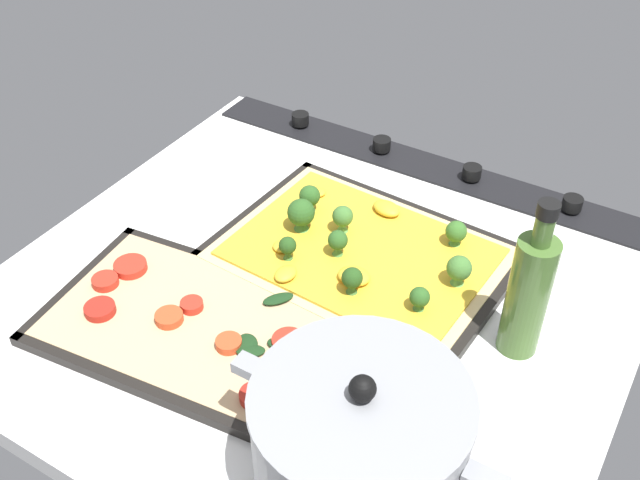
{
  "coord_description": "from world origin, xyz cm",
  "views": [
    {
      "loc": [
        -35.87,
        58.52,
        63.98
      ],
      "look_at": [
        0.49,
        -1.66,
        6.46
      ],
      "focal_mm": 42.32,
      "sensor_mm": 36.0,
      "label": 1
    }
  ],
  "objects_px": {
    "broccoli_pizza": "(359,251)",
    "cooking_pot": "(359,446)",
    "veggie_pizza_back": "(191,321)",
    "baking_tray_back": "(192,325)",
    "baking_tray_front": "(360,260)",
    "oil_bottle": "(528,293)"
  },
  "relations": [
    {
      "from": "broccoli_pizza",
      "to": "cooking_pot",
      "type": "bearing_deg",
      "value": 118.5
    },
    {
      "from": "broccoli_pizza",
      "to": "veggie_pizza_back",
      "type": "xyz_separation_m",
      "value": [
        0.11,
        0.21,
        -0.01
      ]
    },
    {
      "from": "veggie_pizza_back",
      "to": "cooking_pot",
      "type": "height_order",
      "value": "cooking_pot"
    },
    {
      "from": "broccoli_pizza",
      "to": "veggie_pizza_back",
      "type": "relative_size",
      "value": 1.05
    },
    {
      "from": "broccoli_pizza",
      "to": "oil_bottle",
      "type": "xyz_separation_m",
      "value": [
        -0.22,
        0.04,
        0.07
      ]
    },
    {
      "from": "baking_tray_front",
      "to": "veggie_pizza_back",
      "type": "xyz_separation_m",
      "value": [
        0.11,
        0.21,
        0.01
      ]
    },
    {
      "from": "veggie_pizza_back",
      "to": "oil_bottle",
      "type": "bearing_deg",
      "value": -153.13
    },
    {
      "from": "baking_tray_front",
      "to": "baking_tray_back",
      "type": "height_order",
      "value": "same"
    },
    {
      "from": "veggie_pizza_back",
      "to": "oil_bottle",
      "type": "relative_size",
      "value": 1.67
    },
    {
      "from": "broccoli_pizza",
      "to": "baking_tray_back",
      "type": "relative_size",
      "value": 0.97
    },
    {
      "from": "broccoli_pizza",
      "to": "baking_tray_back",
      "type": "bearing_deg",
      "value": 61.73
    },
    {
      "from": "baking_tray_back",
      "to": "veggie_pizza_back",
      "type": "bearing_deg",
      "value": 101.2
    },
    {
      "from": "broccoli_pizza",
      "to": "cooking_pot",
      "type": "relative_size",
      "value": 1.33
    },
    {
      "from": "veggie_pizza_back",
      "to": "baking_tray_back",
      "type": "bearing_deg",
      "value": -78.8
    },
    {
      "from": "veggie_pizza_back",
      "to": "cooking_pot",
      "type": "relative_size",
      "value": 1.27
    },
    {
      "from": "broccoli_pizza",
      "to": "oil_bottle",
      "type": "height_order",
      "value": "oil_bottle"
    },
    {
      "from": "baking_tray_front",
      "to": "veggie_pizza_back",
      "type": "distance_m",
      "value": 0.24
    },
    {
      "from": "baking_tray_front",
      "to": "baking_tray_back",
      "type": "bearing_deg",
      "value": 61.39
    },
    {
      "from": "baking_tray_front",
      "to": "baking_tray_back",
      "type": "relative_size",
      "value": 1.04
    },
    {
      "from": "veggie_pizza_back",
      "to": "baking_tray_front",
      "type": "bearing_deg",
      "value": -118.57
    },
    {
      "from": "baking_tray_front",
      "to": "broccoli_pizza",
      "type": "height_order",
      "value": "broccoli_pizza"
    },
    {
      "from": "veggie_pizza_back",
      "to": "broccoli_pizza",
      "type": "bearing_deg",
      "value": -118.22
    }
  ]
}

